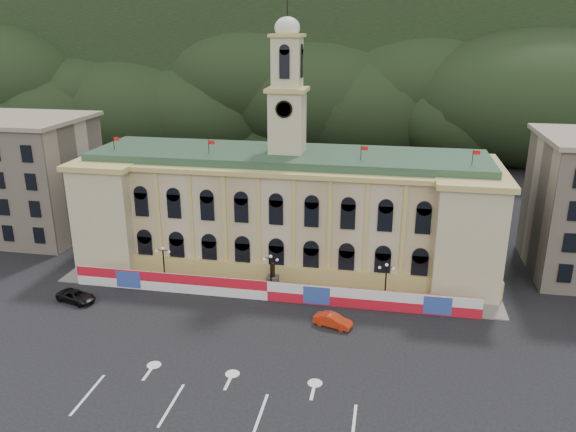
% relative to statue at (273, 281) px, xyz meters
% --- Properties ---
extents(ground, '(260.00, 260.00, 0.00)m').
position_rel_statue_xyz_m(ground, '(0.00, -18.00, -1.19)').
color(ground, black).
rests_on(ground, ground).
extents(lane_markings, '(26.00, 10.00, 0.02)m').
position_rel_statue_xyz_m(lane_markings, '(0.00, -23.00, -1.18)').
color(lane_markings, white).
rests_on(lane_markings, ground).
extents(hill_ridge, '(230.00, 80.00, 64.00)m').
position_rel_statue_xyz_m(hill_ridge, '(0.03, 103.99, 18.30)').
color(hill_ridge, black).
rests_on(hill_ridge, ground).
extents(city_hall, '(56.20, 17.60, 37.10)m').
position_rel_statue_xyz_m(city_hall, '(0.00, 9.63, 6.66)').
color(city_hall, '#C8B690').
rests_on(city_hall, ground).
extents(side_building_left, '(21.00, 17.00, 18.60)m').
position_rel_statue_xyz_m(side_building_left, '(-43.00, 12.93, 8.14)').
color(side_building_left, '#BDAA92').
rests_on(side_building_left, ground).
extents(hoarding_fence, '(50.00, 0.44, 2.50)m').
position_rel_statue_xyz_m(hoarding_fence, '(0.06, -2.93, 0.06)').
color(hoarding_fence, red).
rests_on(hoarding_fence, ground).
extents(pavement, '(56.00, 5.50, 0.16)m').
position_rel_statue_xyz_m(pavement, '(0.00, -0.25, -1.11)').
color(pavement, slate).
rests_on(pavement, ground).
extents(statue, '(1.40, 1.40, 3.72)m').
position_rel_statue_xyz_m(statue, '(0.00, 0.00, 0.00)').
color(statue, '#595651').
rests_on(statue, ground).
extents(lamp_left, '(1.96, 0.44, 5.15)m').
position_rel_statue_xyz_m(lamp_left, '(-14.00, -1.00, 1.89)').
color(lamp_left, black).
rests_on(lamp_left, ground).
extents(lamp_center, '(1.96, 0.44, 5.15)m').
position_rel_statue_xyz_m(lamp_center, '(0.00, -1.00, 1.89)').
color(lamp_center, black).
rests_on(lamp_center, ground).
extents(lamp_right, '(1.96, 0.44, 5.15)m').
position_rel_statue_xyz_m(lamp_right, '(14.00, -1.00, 1.89)').
color(lamp_right, black).
rests_on(lamp_right, ground).
extents(red_sedan, '(3.87, 5.15, 1.42)m').
position_rel_statue_xyz_m(red_sedan, '(8.48, -7.75, -0.47)').
color(red_sedan, red).
rests_on(red_sedan, ground).
extents(black_suv, '(4.83, 6.15, 1.38)m').
position_rel_statue_xyz_m(black_suv, '(-22.66, -7.57, -0.50)').
color(black_suv, black).
rests_on(black_suv, ground).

